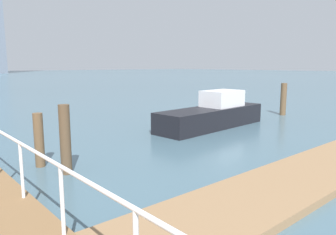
% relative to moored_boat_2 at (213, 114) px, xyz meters
% --- Properties ---
extents(ground_plane, '(300.00, 300.00, 0.00)m').
position_rel_moored_boat_2_xyz_m(ground_plane, '(-6.41, 7.59, -0.60)').
color(ground_plane, '#476675').
extents(floating_dock, '(12.85, 2.00, 0.18)m').
position_rel_moored_boat_2_xyz_m(floating_dock, '(-3.49, -6.18, -0.51)').
color(floating_dock, '#93704C').
rests_on(floating_dock, ground_plane).
extents(boardwalk_railing, '(0.06, 27.36, 1.08)m').
position_rel_moored_boat_2_xyz_m(boardwalk_railing, '(-9.56, -2.82, 0.65)').
color(boardwalk_railing, white).
rests_on(boardwalk_railing, boardwalk).
extents(dock_piling_0, '(0.33, 0.33, 1.83)m').
position_rel_moored_boat_2_xyz_m(dock_piling_0, '(5.78, -0.18, 0.31)').
color(dock_piling_0, brown).
rests_on(dock_piling_0, ground_plane).
extents(dock_piling_1, '(0.27, 0.27, 1.53)m').
position_rel_moored_boat_2_xyz_m(dock_piling_1, '(-8.21, -0.75, 0.17)').
color(dock_piling_1, brown).
rests_on(dock_piling_1, ground_plane).
extents(dock_piling_2, '(0.28, 0.28, 1.85)m').
position_rel_moored_boat_2_xyz_m(dock_piling_2, '(-7.90, -1.83, 0.32)').
color(dock_piling_2, brown).
rests_on(dock_piling_2, ground_plane).
extents(moored_boat_2, '(6.16, 2.07, 1.66)m').
position_rel_moored_boat_2_xyz_m(moored_boat_2, '(0.00, 0.00, 0.00)').
color(moored_boat_2, black).
rests_on(moored_boat_2, ground_plane).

